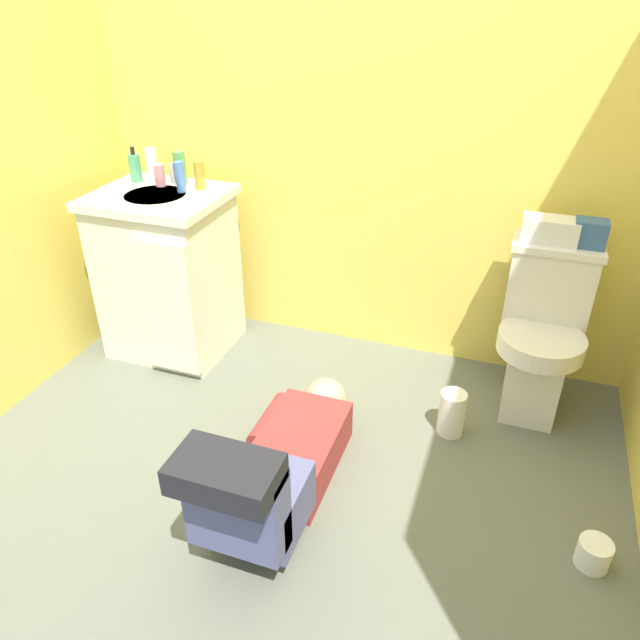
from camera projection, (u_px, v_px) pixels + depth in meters
ground_plane at (276, 483)px, 2.33m from camera, size 3.10×3.18×0.04m
wall_back at (366, 103)px, 2.63m from camera, size 2.76×0.08×2.40m
toilet at (541, 334)px, 2.54m from camera, size 0.36×0.46×0.75m
vanity_cabinet at (168, 272)px, 2.94m from camera, size 0.60×0.53×0.82m
faucet at (172, 174)px, 2.84m from camera, size 0.02×0.02×0.10m
person_plumber at (278, 465)px, 2.14m from camera, size 0.39×1.06×0.52m
tissue_box at (550, 230)px, 2.41m from camera, size 0.22×0.11×0.10m
toiletry_bag at (590, 233)px, 2.37m from camera, size 0.12×0.09×0.11m
soap_dispenser at (135, 168)px, 2.87m from camera, size 0.06×0.06×0.17m
bottle_clear at (152, 166)px, 2.85m from camera, size 0.05×0.05×0.16m
bottle_pink at (160, 175)px, 2.81m from camera, size 0.05×0.05×0.10m
bottle_green at (180, 168)px, 2.82m from camera, size 0.06×0.06×0.16m
bottle_blue at (180, 177)px, 2.73m from camera, size 0.04×0.04×0.14m
bottle_amber at (200, 175)px, 2.77m from camera, size 0.05×0.05×0.13m
paper_towel_roll at (452, 413)px, 2.51m from camera, size 0.11×0.11×0.20m
toilet_paper_roll at (594, 554)px, 1.96m from camera, size 0.11×0.11×0.10m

